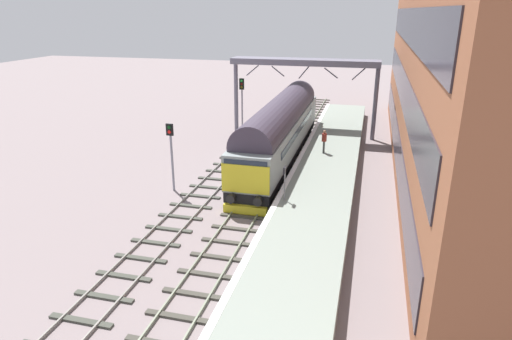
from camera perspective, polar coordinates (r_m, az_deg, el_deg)
ground_plane at (r=28.56m, az=1.12°, el=-1.85°), size 140.00×140.00×0.00m
track_main at (r=28.54m, az=1.12°, el=-1.74°), size 2.50×60.00×0.15m
track_adjacent_west at (r=29.41m, az=-5.07°, el=-1.15°), size 2.50×60.00×0.15m
station_platform at (r=27.83m, az=8.35°, el=-1.55°), size 4.00×44.00×1.01m
station_building at (r=31.79m, az=24.01°, el=12.68°), size 6.06×41.52×15.00m
diesel_locomotive at (r=32.23m, az=3.13°, el=5.30°), size 2.74×18.96×4.68m
signal_post_near at (r=27.21m, az=-10.75°, el=2.60°), size 0.44×0.22×4.23m
signal_post_mid at (r=40.97m, az=-1.80°, el=9.23°), size 0.44×0.22×4.75m
platform_number_sign at (r=23.34m, az=3.67°, el=-1.05°), size 0.10×0.44×1.84m
waiting_passenger at (r=31.64m, az=8.69°, el=3.90°), size 0.35×0.51×1.64m
overhead_footbridge at (r=39.04m, az=6.18°, el=13.00°), size 12.56×2.00×6.61m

